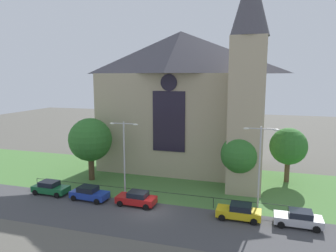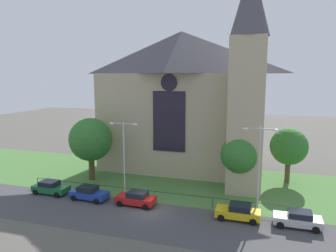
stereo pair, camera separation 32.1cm
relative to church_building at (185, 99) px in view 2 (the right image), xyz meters
The scene contains 15 objects.
ground 11.94m from the church_building, 86.46° to the right, with size 160.00×160.00×0.00m, color #56544C.
road_asphalt 20.79m from the church_building, 88.81° to the right, with size 120.00×8.00×0.01m, color #424244.
grass_verge 13.07m from the church_building, 87.33° to the right, with size 120.00×20.00×0.01m, color #477538.
church_building is the anchor object (origin of this frame).
iron_railing 16.47m from the church_building, 93.26° to the right, with size 29.28×0.07×1.13m.
tree_right_near 13.35m from the church_building, 43.95° to the right, with size 4.44×4.44×6.87m.
tree_right_far 15.61m from the church_building, ahead, with size 4.72×4.72×7.09m.
tree_left_near 14.63m from the church_building, 138.84° to the right, with size 5.63×5.63×8.24m.
streetlamp_near 14.89m from the church_building, 104.17° to the right, with size 3.37×0.26×8.69m.
streetlamp_far 18.15m from the church_building, 51.28° to the right, with size 3.37×0.26×8.82m.
parked_car_green 21.67m from the church_building, 129.22° to the right, with size 4.22×2.06×1.51m.
parked_car_blue 19.38m from the church_building, 114.63° to the right, with size 4.28×2.20×1.51m.
parked_car_red 18.01m from the church_building, 95.31° to the right, with size 4.23×2.09×1.51m.
parked_car_yellow 20.41m from the church_building, 59.03° to the right, with size 4.21×2.05×1.51m.
parked_car_silver 23.27m from the church_building, 46.54° to the right, with size 4.21×2.04×1.51m.
Camera 2 is at (11.01, -28.79, 13.57)m, focal length 33.89 mm.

